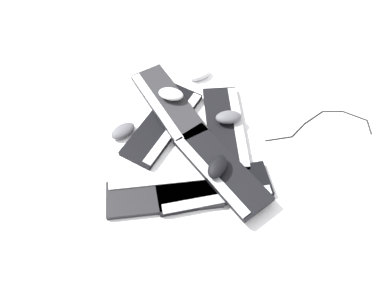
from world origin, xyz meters
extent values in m
plane|color=white|center=(0.00, 0.00, 0.00)|extent=(3.20, 3.20, 0.00)
cube|color=black|center=(0.15, 0.12, 0.01)|extent=(0.45, 0.36, 0.02)
cube|color=silver|center=(0.12, 0.07, 0.03)|extent=(0.37, 0.25, 0.01)
cube|color=black|center=(-0.01, 0.21, 0.01)|extent=(0.46, 0.34, 0.02)
cube|color=#B2B5BA|center=(0.02, 0.26, 0.03)|extent=(0.39, 0.23, 0.01)
cube|color=black|center=(-0.24, 0.02, 0.01)|extent=(0.37, 0.45, 0.02)
cube|color=silver|center=(-0.28, 0.06, 0.03)|extent=(0.27, 0.36, 0.01)
cube|color=black|center=(-0.04, -0.16, 0.01)|extent=(0.46, 0.30, 0.02)
cube|color=silver|center=(-0.06, -0.11, 0.03)|extent=(0.40, 0.19, 0.01)
cube|color=black|center=(-0.08, 0.18, 0.04)|extent=(0.16, 0.44, 0.02)
cube|color=#B2B5BA|center=(-0.02, 0.18, 0.06)|extent=(0.05, 0.42, 0.01)
cube|color=#232326|center=(-0.12, -0.22, 0.04)|extent=(0.21, 0.46, 0.02)
cube|color=#B2B5BA|center=(-0.06, -0.23, 0.06)|extent=(0.10, 0.42, 0.01)
ellipsoid|color=#4C4C51|center=(0.11, -0.23, 0.02)|extent=(0.11, 0.07, 0.04)
ellipsoid|color=black|center=(-0.06, 0.18, 0.08)|extent=(0.13, 0.11, 0.04)
ellipsoid|color=#4C4C51|center=(-0.27, 0.01, 0.05)|extent=(0.13, 0.11, 0.04)
ellipsoid|color=silver|center=(-0.35, -0.28, 0.02)|extent=(0.12, 0.08, 0.04)
ellipsoid|color=silver|center=(-0.14, -0.22, 0.08)|extent=(0.12, 0.13, 0.04)
cylinder|color=black|center=(-0.38, 0.21, 0.00)|extent=(0.10, 0.06, 0.01)
cylinder|color=black|center=(-0.48, 0.23, 0.00)|extent=(0.10, 0.02, 0.01)
cylinder|color=black|center=(-0.58, 0.22, 0.00)|extent=(0.11, 0.01, 0.01)
cylinder|color=black|center=(-0.68, 0.25, 0.00)|extent=(0.08, 0.06, 0.01)
cylinder|color=black|center=(-0.73, 0.33, 0.00)|extent=(0.05, 0.10, 0.01)
cylinder|color=black|center=(-0.73, 0.41, 0.00)|extent=(0.05, 0.06, 0.01)
sphere|color=black|center=(-0.33, 0.18, 0.00)|extent=(0.01, 0.01, 0.01)
sphere|color=black|center=(-0.43, 0.23, 0.00)|extent=(0.01, 0.01, 0.01)
sphere|color=black|center=(-0.53, 0.22, 0.00)|extent=(0.01, 0.01, 0.01)
sphere|color=black|center=(-0.64, 0.22, 0.00)|extent=(0.01, 0.01, 0.01)
sphere|color=black|center=(-0.71, 0.28, 0.00)|extent=(0.01, 0.01, 0.01)
sphere|color=black|center=(-0.75, 0.38, 0.00)|extent=(0.01, 0.01, 0.01)
sphere|color=black|center=(-0.71, 0.44, 0.00)|extent=(0.01, 0.01, 0.01)
camera|label=1|loc=(0.48, 0.68, 1.30)|focal=35.00mm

